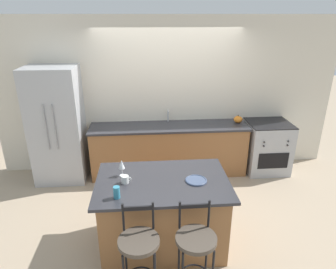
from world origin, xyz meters
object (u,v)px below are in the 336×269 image
object	(u,v)px
oven_range	(266,147)
tumbler_cup	(117,192)
bar_stool_far	(196,247)
pumpkin_decoration	(238,119)
dinner_plate	(196,180)
coffee_mug	(125,179)
refrigerator	(57,126)
bar_stool_near	(139,250)
wine_glass	(122,165)

from	to	relation	value
oven_range	tumbler_cup	size ratio (longest dim) A/B	6.90
bar_stool_far	pumpkin_decoration	bearing A→B (deg)	65.71
dinner_plate	coffee_mug	bearing A→B (deg)	178.40
refrigerator	pumpkin_decoration	xyz separation A→B (m)	(3.10, 0.10, -0.01)
coffee_mug	refrigerator	bearing A→B (deg)	123.83
tumbler_cup	dinner_plate	bearing A→B (deg)	17.23
bar_stool_near	coffee_mug	distance (m)	0.82
oven_range	tumbler_cup	bearing A→B (deg)	-139.95
pumpkin_decoration	coffee_mug	bearing A→B (deg)	-134.69
bar_stool_near	bar_stool_far	xyz separation A→B (m)	(0.55, -0.01, 0.00)
wine_glass	coffee_mug	distance (m)	0.20
oven_range	tumbler_cup	xyz separation A→B (m)	(-2.50, -2.11, 0.51)
bar_stool_near	bar_stool_far	distance (m)	0.55
refrigerator	dinner_plate	world-z (taller)	refrigerator
coffee_mug	tumbler_cup	size ratio (longest dim) A/B	0.86
refrigerator	coffee_mug	distance (m)	2.18
refrigerator	oven_range	bearing A→B (deg)	-0.06
oven_range	dinner_plate	xyz separation A→B (m)	(-1.62, -1.83, 0.46)
wine_glass	coffee_mug	bearing A→B (deg)	-75.07
bar_stool_near	wine_glass	world-z (taller)	wine_glass
wine_glass	pumpkin_decoration	distance (m)	2.60
tumbler_cup	bar_stool_near	bearing A→B (deg)	-61.60
dinner_plate	tumbler_cup	world-z (taller)	tumbler_cup
oven_range	wine_glass	distance (m)	3.03
dinner_plate	coffee_mug	size ratio (longest dim) A/B	2.20
wine_glass	oven_range	bearing A→B (deg)	33.47
bar_stool_near	coffee_mug	size ratio (longest dim) A/B	8.90
oven_range	dinner_plate	size ratio (longest dim) A/B	3.67
dinner_plate	wine_glass	world-z (taller)	wine_glass
oven_range	refrigerator	bearing A→B (deg)	179.94
wine_glass	dinner_plate	bearing A→B (deg)	-12.71
oven_range	pumpkin_decoration	size ratio (longest dim) A/B	6.04
refrigerator	tumbler_cup	bearing A→B (deg)	-61.57
wine_glass	bar_stool_far	bearing A→B (deg)	-49.98
bar_stool_near	bar_stool_far	world-z (taller)	same
bar_stool_near	refrigerator	bearing A→B (deg)	118.43
oven_range	tumbler_cup	distance (m)	3.31
coffee_mug	pumpkin_decoration	bearing A→B (deg)	45.31
coffee_mug	tumbler_cup	xyz separation A→B (m)	(-0.07, -0.30, 0.02)
pumpkin_decoration	wine_glass	bearing A→B (deg)	-138.05
dinner_plate	pumpkin_decoration	bearing A→B (deg)	60.87
refrigerator	tumbler_cup	world-z (taller)	refrigerator
oven_range	pumpkin_decoration	xyz separation A→B (m)	(-0.54, 0.10, 0.50)
wine_glass	bar_stool_near	bearing A→B (deg)	-77.47
refrigerator	bar_stool_near	world-z (taller)	refrigerator
refrigerator	oven_range	distance (m)	3.68
refrigerator	bar_stool_far	size ratio (longest dim) A/B	1.91
coffee_mug	bar_stool_far	bearing A→B (deg)	-45.71
bar_stool_far	wine_glass	size ratio (longest dim) A/B	4.93
dinner_plate	pumpkin_decoration	world-z (taller)	pumpkin_decoration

